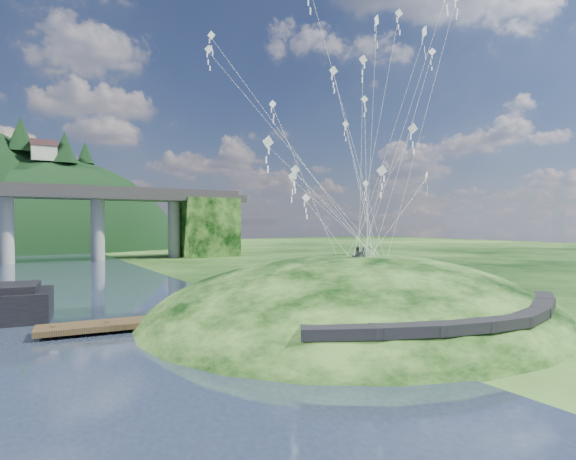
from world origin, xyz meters
TOP-DOWN VIEW (x-y plane):
  - ground at (0.00, 0.00)m, footprint 320.00×320.00m
  - grass_hill at (8.00, 2.00)m, footprint 36.00×32.00m
  - footpath at (7.46, -9.74)m, footprint 22.29×5.84m
  - wooden_dock at (-6.95, 6.48)m, footprint 15.85×4.35m
  - kite_flyers at (7.12, 0.60)m, footprint 1.35×0.91m
  - kite_swarm at (7.91, 2.56)m, footprint 20.15×16.24m

SIDE VIEW (x-z plane):
  - grass_hill at x=8.00m, z-range -8.00..5.00m
  - ground at x=0.00m, z-range 0.00..0.00m
  - wooden_dock at x=-6.95m, z-range -0.07..1.05m
  - footpath at x=7.46m, z-range 1.67..2.50m
  - kite_flyers at x=7.12m, z-range 4.95..6.57m
  - kite_swarm at x=7.91m, z-range 8.87..26.68m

